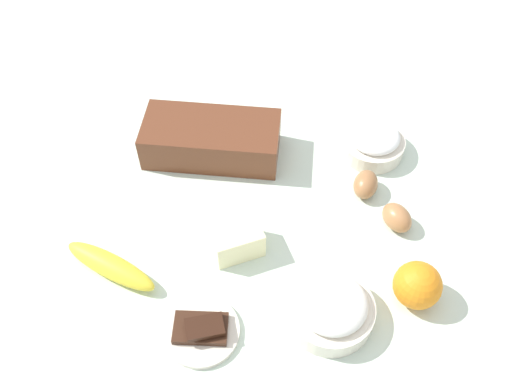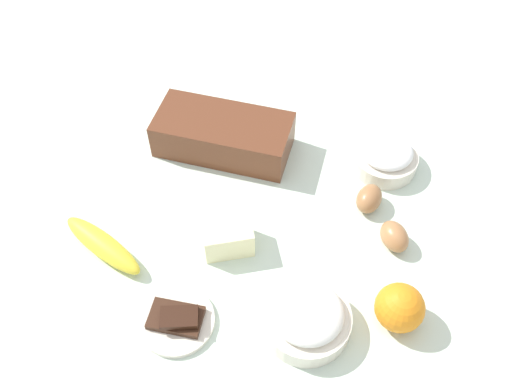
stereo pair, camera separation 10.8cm
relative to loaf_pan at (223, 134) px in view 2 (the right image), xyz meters
The scene contains 10 objects.
ground_plane 0.18m from the loaf_pan, 56.59° to the right, with size 2.40×2.40×0.02m, color silver.
loaf_pan is the anchor object (origin of this frame).
flour_bowl 0.44m from the loaf_pan, 60.33° to the right, with size 0.15×0.15×0.07m.
sugar_bowl 0.34m from the loaf_pan, ahead, with size 0.13×0.13×0.06m.
banana 0.34m from the loaf_pan, 119.66° to the right, with size 0.19×0.04×0.04m, color yellow.
orange_fruit 0.50m from the loaf_pan, 43.18° to the right, with size 0.08×0.08×0.08m, color orange.
butter_block 0.25m from the loaf_pan, 76.80° to the right, with size 0.09×0.06×0.06m, color #F4EDB2.
egg_near_butter 0.33m from the loaf_pan, 19.22° to the right, with size 0.05×0.05×0.07m, color #A16C41.
egg_beside_bowl 0.41m from the loaf_pan, 27.78° to the right, with size 0.05×0.05×0.07m, color #AB7345.
chocolate_plate 0.41m from the loaf_pan, 89.76° to the right, with size 0.13×0.13×0.03m.
Camera 2 is at (0.11, -0.66, 0.88)m, focal length 39.36 mm.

